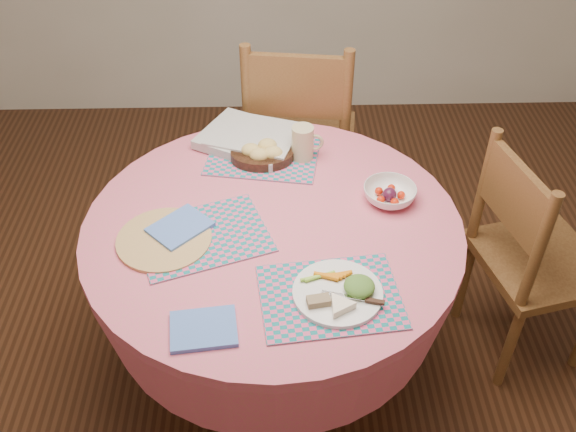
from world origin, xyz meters
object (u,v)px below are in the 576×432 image
object	(u,v)px
dinner_plate	(341,292)
wicker_trivet	(164,239)
dining_table	(274,266)
chair_back	(299,137)
fruit_bowl	(389,194)
chair_right	(529,255)
latte_mug	(303,143)
bread_bowl	(262,153)

from	to	relation	value
dinner_plate	wicker_trivet	bearing A→B (deg)	154.59
dining_table	wicker_trivet	xyz separation A→B (m)	(-0.34, -0.08, 0.20)
dining_table	dinner_plate	world-z (taller)	dinner_plate
chair_back	wicker_trivet	size ratio (longest dim) A/B	3.48
chair_back	fruit_bowl	world-z (taller)	chair_back
chair_back	dinner_plate	world-z (taller)	chair_back
chair_right	wicker_trivet	xyz separation A→B (m)	(-1.28, -0.17, 0.26)
chair_back	latte_mug	world-z (taller)	chair_back
chair_right	latte_mug	xyz separation A→B (m)	(-0.82, 0.27, 0.33)
bread_bowl	fruit_bowl	distance (m)	0.49
wicker_trivet	bread_bowl	distance (m)	0.53
wicker_trivet	chair_back	bearing A→B (deg)	62.46
chair_back	bread_bowl	size ratio (longest dim) A/B	4.54
dining_table	wicker_trivet	distance (m)	0.40
wicker_trivet	dinner_plate	distance (m)	0.59
dining_table	chair_back	distance (m)	0.82
chair_back	dinner_plate	bearing A→B (deg)	100.98
chair_right	bread_bowl	distance (m)	1.04
dinner_plate	bread_bowl	size ratio (longest dim) A/B	1.13
wicker_trivet	dinner_plate	xyz separation A→B (m)	(0.53, -0.25, 0.02)
chair_back	wicker_trivet	world-z (taller)	chair_back
chair_back	wicker_trivet	distance (m)	1.02
chair_back	latte_mug	size ratio (longest dim) A/B	8.18
latte_mug	dining_table	bearing A→B (deg)	-107.63
dining_table	fruit_bowl	distance (m)	0.47
bread_bowl	latte_mug	distance (m)	0.15
chair_back	bread_bowl	bearing A→B (deg)	78.87
bread_bowl	dining_table	bearing A→B (deg)	-84.36
chair_right	bread_bowl	size ratio (longest dim) A/B	4.10
wicker_trivet	fruit_bowl	distance (m)	0.76
wicker_trivet	latte_mug	distance (m)	0.63
fruit_bowl	bread_bowl	bearing A→B (deg)	150.53
dining_table	bread_bowl	world-z (taller)	bread_bowl
chair_right	chair_back	size ratio (longest dim) A/B	0.90
chair_right	fruit_bowl	bearing A→B (deg)	75.03
bread_bowl	fruit_bowl	xyz separation A→B (m)	(0.43, -0.24, -0.01)
chair_back	bread_bowl	xyz separation A→B (m)	(-0.15, -0.46, 0.24)
chair_back	chair_right	bearing A→B (deg)	146.12
chair_back	fruit_bowl	distance (m)	0.79
dining_table	bread_bowl	size ratio (longest dim) A/B	5.39
wicker_trivet	fruit_bowl	bearing A→B (deg)	13.92
latte_mug	fruit_bowl	bearing A→B (deg)	-42.15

